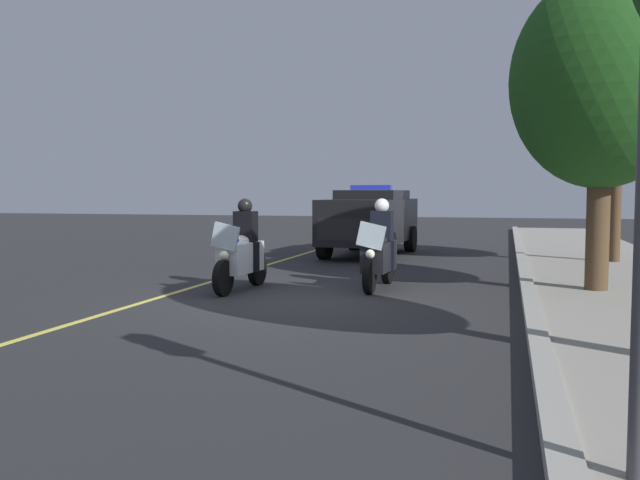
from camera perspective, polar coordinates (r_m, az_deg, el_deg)
name	(u,v)px	position (r m, az deg, el deg)	size (l,w,h in m)	color
ground_plane	(288,301)	(11.44, -2.69, -5.18)	(80.00, 80.00, 0.00)	#28282B
curb_strip	(531,307)	(10.88, 17.43, -5.44)	(48.00, 0.24, 0.15)	#9E9B93
lane_stripe_center	(166,295)	(12.35, -12.91, -4.58)	(48.00, 0.12, 0.01)	#E0D14C
police_motorcycle_lead_left	(241,253)	(12.70, -6.67, -1.11)	(2.14, 0.60, 1.72)	black
police_motorcycle_lead_right	(379,252)	(12.92, 5.05, -1.01)	(2.14, 0.60, 1.72)	black
police_suv	(370,219)	(19.76, 4.28, 1.80)	(4.99, 2.27, 2.05)	black
tree_mid_block	(602,82)	(13.06, 22.74, 12.25)	(3.16, 3.16, 5.58)	#4C3823
tree_far_back	(619,91)	(18.59, 23.98, 11.44)	(3.52, 3.52, 6.03)	#4C3823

